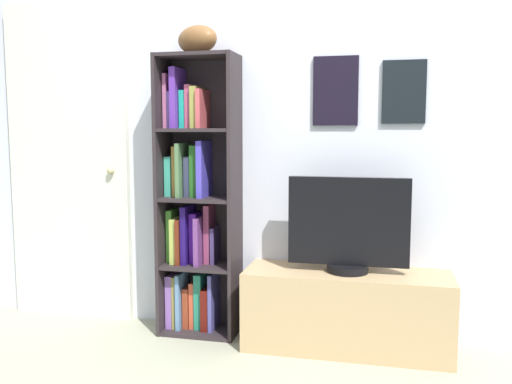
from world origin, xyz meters
The scene contains 6 objects.
back_wall centered at (0.00, 1.13, 1.23)m, with size 4.80×0.08×2.46m.
bookshelf centered at (-0.42, 1.00, 0.74)m, with size 0.45×0.26×1.61m.
football centered at (-0.38, 0.97, 1.68)m, with size 0.27×0.16×0.16m, color brown.
tv_stand centered at (0.47, 0.91, 0.21)m, with size 1.10×0.37×0.43m.
television centered at (0.47, 0.91, 0.68)m, with size 0.64×0.22×0.51m.
door centered at (-1.28, 1.08, 0.98)m, with size 0.81×0.09×1.96m.
Camera 1 is at (0.65, -1.99, 1.18)m, focal length 38.39 mm.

